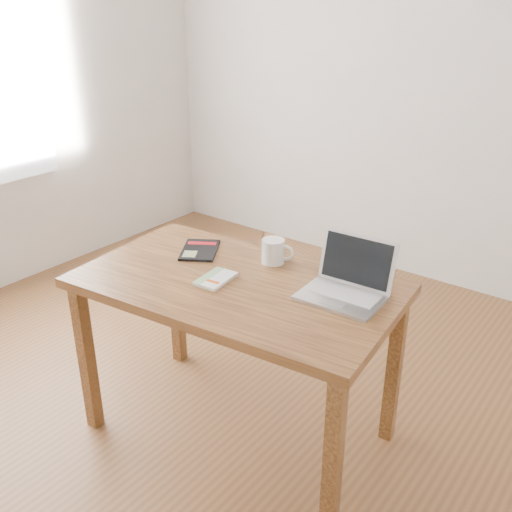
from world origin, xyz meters
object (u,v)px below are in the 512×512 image
Objects in this scene: desk at (237,301)px; white_guidebook at (216,279)px; coffee_mug at (274,251)px; laptop at (347,284)px; black_guidebook at (200,250)px.

desk is 7.35× the size of white_guidebook.
white_guidebook is 1.35× the size of coffee_mug.
white_guidebook is (-0.07, -0.05, 0.10)m from desk.
laptop is 2.33× the size of coffee_mug.
laptop is (0.40, 0.16, 0.14)m from desk.
coffee_mug reaches higher than desk.
white_guidebook reaches higher than desk.
white_guidebook reaches higher than black_guidebook.
coffee_mug is (-0.38, 0.07, 0.01)m from laptop.
black_guidebook is 0.71m from laptop.
desk is at bearing -54.45° from black_guidebook.
desk is 0.45m from laptop.
laptop is (0.47, 0.21, 0.04)m from white_guidebook.
white_guidebook is at bearing -126.75° from coffee_mug.
laptop reaches higher than desk.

